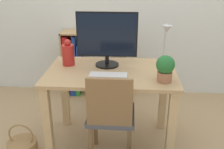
{
  "coord_description": "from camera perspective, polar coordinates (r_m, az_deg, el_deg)",
  "views": [
    {
      "loc": [
        0.16,
        -2.15,
        1.63
      ],
      "look_at": [
        0.0,
        0.1,
        0.69
      ],
      "focal_mm": 42.0,
      "sensor_mm": 36.0,
      "label": 1
    }
  ],
  "objects": [
    {
      "name": "potted_plant",
      "position": [
        2.11,
        11.5,
        1.44
      ],
      "size": [
        0.15,
        0.15,
        0.22
      ],
      "color": "#9E6647",
      "rests_on": "desk"
    },
    {
      "name": "bookshelf",
      "position": [
        3.48,
        -6.46,
        1.98
      ],
      "size": [
        0.82,
        0.28,
        0.87
      ],
      "color": "tan",
      "rests_on": "ground_plane"
    },
    {
      "name": "ground_plane",
      "position": [
        2.7,
        -0.16,
        -14.57
      ],
      "size": [
        10.0,
        10.0,
        0.0
      ],
      "primitive_type": "plane",
      "color": "tan"
    },
    {
      "name": "vase",
      "position": [
        2.46,
        -9.52,
        4.44
      ],
      "size": [
        0.11,
        0.11,
        0.25
      ],
      "color": "#B2231E",
      "rests_on": "desk"
    },
    {
      "name": "monitor",
      "position": [
        2.37,
        -1.12,
        8.15
      ],
      "size": [
        0.55,
        0.22,
        0.49
      ],
      "color": "black",
      "rests_on": "desk"
    },
    {
      "name": "desk",
      "position": [
        2.38,
        -0.18,
        -2.69
      ],
      "size": [
        1.14,
        0.73,
        0.77
      ],
      "color": "tan",
      "rests_on": "ground_plane"
    },
    {
      "name": "basket",
      "position": [
        2.58,
        -18.8,
        -15.15
      ],
      "size": [
        0.26,
        0.26,
        0.37
      ],
      "color": "#997547",
      "rests_on": "ground_plane"
    },
    {
      "name": "chair",
      "position": [
        2.22,
        -0.3,
        -8.8
      ],
      "size": [
        0.4,
        0.4,
        0.86
      ],
      "rotation": [
        0.0,
        0.0,
        -0.03
      ],
      "color": "#4C4C51",
      "rests_on": "ground_plane"
    },
    {
      "name": "desk_lamp",
      "position": [
        2.39,
        11.56,
        7.03
      ],
      "size": [
        0.1,
        0.19,
        0.39
      ],
      "color": "#B7B7BC",
      "rests_on": "desk"
    },
    {
      "name": "keyboard",
      "position": [
        2.2,
        -0.81,
        -0.15
      ],
      "size": [
        0.32,
        0.11,
        0.02
      ],
      "color": "silver",
      "rests_on": "desk"
    }
  ]
}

